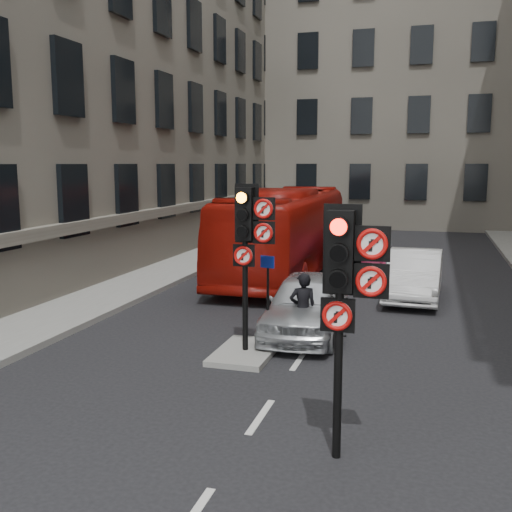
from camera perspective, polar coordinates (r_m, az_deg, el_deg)
The scene contains 13 objects.
ground at distance 8.46m, azimuth -3.52°, elevation -20.30°, with size 120.00×120.00×0.00m, color black.
pavement_left at distance 21.68m, azimuth -10.69°, elevation -2.07°, with size 3.00×50.00×0.16m, color gray.
centre_island at distance 13.15m, azimuth -1.02°, elevation -9.14°, with size 1.20×2.00×0.12m, color gray.
building_far at distance 45.40m, azimuth 13.52°, elevation 16.02°, with size 30.00×14.00×20.00m, color gray.
signal_near at distance 8.15m, azimuth 8.61°, elevation -2.12°, with size 0.91×0.40×3.58m.
signal_far at distance 12.56m, azimuth -0.69°, elevation 2.35°, with size 0.91×0.40×3.58m.
car_silver at distance 14.62m, azimuth 4.83°, elevation -4.55°, with size 1.76×4.37×1.49m, color #B1B5B9.
car_white at distance 19.00m, azimuth 14.84°, elevation -1.73°, with size 1.56×4.47×1.47m, color silver.
car_pink at distance 24.11m, azimuth 10.04°, elevation 0.49°, with size 1.91×4.71×1.37m, color #EF4683.
bus_red at distance 22.40m, azimuth 2.86°, elevation 2.36°, with size 2.69×11.51×3.21m, color #9A120B.
motorcycle at distance 13.90m, azimuth 7.76°, elevation -6.39°, with size 0.46×1.62×0.98m, color black.
motorcyclist at distance 13.62m, azimuth 4.48°, elevation -5.11°, with size 0.62×0.40×1.69m, color black.
info_sign at distance 13.41m, azimuth 1.12°, elevation -2.91°, with size 0.34×0.14×1.97m.
Camera 1 is at (2.54, -6.94, 4.11)m, focal length 42.00 mm.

